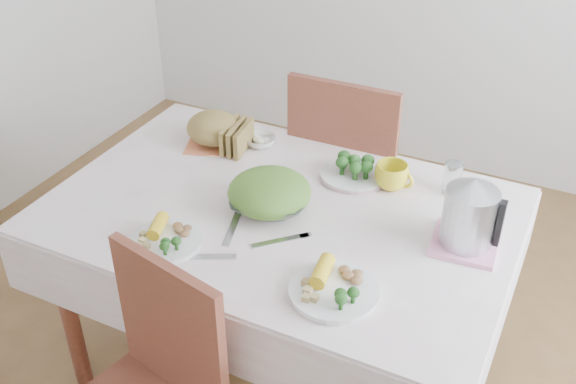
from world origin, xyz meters
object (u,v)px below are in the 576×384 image
at_px(chair_far, 356,184).
at_px(dinner_plate_right, 334,291).
at_px(dining_table, 281,296).
at_px(yellow_mug, 392,176).
at_px(salad_bowl, 270,201).
at_px(dinner_plate_left, 166,241).
at_px(electric_kettle, 470,213).

relative_size(chair_far, dinner_plate_right, 4.01).
distance_m(dining_table, yellow_mug, 0.59).
bearing_deg(dinner_plate_right, yellow_mug, 93.56).
distance_m(salad_bowl, dinner_plate_left, 0.37).
xyz_separation_m(chair_far, electric_kettle, (0.58, -0.62, 0.42)).
height_order(dinner_plate_right, electric_kettle, electric_kettle).
bearing_deg(chair_far, dinner_plate_left, 75.75).
bearing_deg(salad_bowl, chair_far, 86.49).
xyz_separation_m(dinner_plate_left, yellow_mug, (0.51, 0.60, 0.04)).
relative_size(dining_table, salad_bowl, 5.48).
relative_size(dinner_plate_left, electric_kettle, 1.01).
xyz_separation_m(dining_table, chair_far, (0.01, 0.69, 0.09)).
bearing_deg(dinner_plate_left, dining_table, 55.33).
height_order(chair_far, dinner_plate_left, chair_far).
distance_m(chair_far, electric_kettle, 0.94).
distance_m(chair_far, salad_bowl, 0.78).
bearing_deg(dining_table, electric_kettle, 6.97).
bearing_deg(electric_kettle, yellow_mug, 123.76).
xyz_separation_m(salad_bowl, yellow_mug, (0.31, 0.30, 0.01)).
relative_size(salad_bowl, dinner_plate_left, 1.14).
height_order(salad_bowl, electric_kettle, electric_kettle).
height_order(dining_table, yellow_mug, yellow_mug).
distance_m(salad_bowl, dinner_plate_right, 0.45).
distance_m(dinner_plate_left, dinner_plate_right, 0.55).
relative_size(chair_far, salad_bowl, 3.97).
bearing_deg(yellow_mug, salad_bowl, -136.58).
height_order(dining_table, dinner_plate_right, dinner_plate_right).
bearing_deg(yellow_mug, dinner_plate_right, -86.44).
relative_size(chair_far, yellow_mug, 8.68).
bearing_deg(electric_kettle, dinner_plate_left, -176.01).
height_order(chair_far, yellow_mug, chair_far).
xyz_separation_m(dining_table, dinner_plate_left, (-0.22, -0.32, 0.40)).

